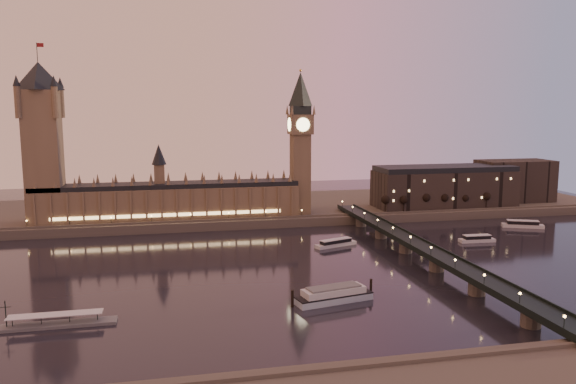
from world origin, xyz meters
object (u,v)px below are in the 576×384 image
object	(u,v)px
cruise_boat_a	(336,243)
cruise_boat_b	(523,224)
moored_barge	(334,295)
pontoon_pier	(58,323)

from	to	relation	value
cruise_boat_a	cruise_boat_b	bearing A→B (deg)	-10.32
moored_barge	pontoon_pier	size ratio (longest dim) A/B	0.91
cruise_boat_b	pontoon_pier	bearing A→B (deg)	-132.84
cruise_boat_a	moored_barge	bearing A→B (deg)	-127.61
moored_barge	pontoon_pier	bearing A→B (deg)	170.31
cruise_boat_b	moored_barge	bearing A→B (deg)	-121.87
pontoon_pier	moored_barge	bearing A→B (deg)	2.15
cruise_boat_b	pontoon_pier	xyz separation A→B (m)	(-283.91, -122.96, -1.02)
cruise_boat_a	pontoon_pier	bearing A→B (deg)	-164.92
cruise_boat_a	moored_barge	size ratio (longest dim) A/B	0.72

